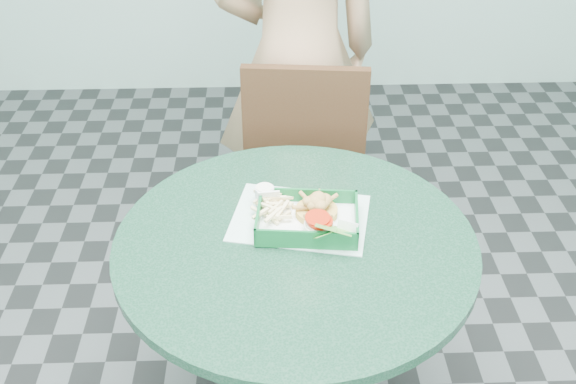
{
  "coord_description": "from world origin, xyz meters",
  "views": [
    {
      "loc": [
        -0.07,
        -1.38,
        1.88
      ],
      "look_at": [
        -0.02,
        0.1,
        0.85
      ],
      "focal_mm": 42.0,
      "sensor_mm": 36.0,
      "label": 1
    }
  ],
  "objects_px": {
    "diner_person": "(298,16)",
    "food_basket": "(307,227)",
    "sauce_ramekin": "(261,200)",
    "crab_sandwich": "(315,210)",
    "dining_chair": "(306,183)",
    "cafe_table": "(295,292)"
  },
  "relations": [
    {
      "from": "diner_person",
      "to": "crab_sandwich",
      "type": "xyz_separation_m",
      "value": [
        0.01,
        -0.83,
        -0.24
      ]
    },
    {
      "from": "diner_person",
      "to": "crab_sandwich",
      "type": "distance_m",
      "value": 0.86
    },
    {
      "from": "cafe_table",
      "to": "crab_sandwich",
      "type": "distance_m",
      "value": 0.24
    },
    {
      "from": "sauce_ramekin",
      "to": "diner_person",
      "type": "bearing_deg",
      "value": 80.01
    },
    {
      "from": "cafe_table",
      "to": "dining_chair",
      "type": "xyz_separation_m",
      "value": [
        0.06,
        0.61,
        -0.05
      ]
    },
    {
      "from": "food_basket",
      "to": "crab_sandwich",
      "type": "bearing_deg",
      "value": 55.43
    },
    {
      "from": "dining_chair",
      "to": "crab_sandwich",
      "type": "height_order",
      "value": "dining_chair"
    },
    {
      "from": "crab_sandwich",
      "to": "diner_person",
      "type": "bearing_deg",
      "value": 90.69
    },
    {
      "from": "diner_person",
      "to": "food_basket",
      "type": "bearing_deg",
      "value": 74.84
    },
    {
      "from": "cafe_table",
      "to": "food_basket",
      "type": "xyz_separation_m",
      "value": [
        0.03,
        0.05,
        0.19
      ]
    },
    {
      "from": "diner_person",
      "to": "sauce_ramekin",
      "type": "distance_m",
      "value": 0.82
    },
    {
      "from": "cafe_table",
      "to": "crab_sandwich",
      "type": "bearing_deg",
      "value": 56.05
    },
    {
      "from": "crab_sandwich",
      "to": "sauce_ramekin",
      "type": "bearing_deg",
      "value": 159.41
    },
    {
      "from": "crab_sandwich",
      "to": "sauce_ramekin",
      "type": "xyz_separation_m",
      "value": [
        -0.15,
        0.05,
        -0.0
      ]
    },
    {
      "from": "cafe_table",
      "to": "sauce_ramekin",
      "type": "height_order",
      "value": "sauce_ramekin"
    },
    {
      "from": "dining_chair",
      "to": "food_basket",
      "type": "distance_m",
      "value": 0.61
    },
    {
      "from": "crab_sandwich",
      "to": "cafe_table",
      "type": "bearing_deg",
      "value": -123.95
    },
    {
      "from": "food_basket",
      "to": "crab_sandwich",
      "type": "xyz_separation_m",
      "value": [
        0.02,
        0.03,
        0.03
      ]
    },
    {
      "from": "cafe_table",
      "to": "dining_chair",
      "type": "height_order",
      "value": "dining_chair"
    },
    {
      "from": "diner_person",
      "to": "food_basket",
      "type": "height_order",
      "value": "diner_person"
    },
    {
      "from": "dining_chair",
      "to": "diner_person",
      "type": "distance_m",
      "value": 0.59
    },
    {
      "from": "cafe_table",
      "to": "food_basket",
      "type": "distance_m",
      "value": 0.2
    }
  ]
}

